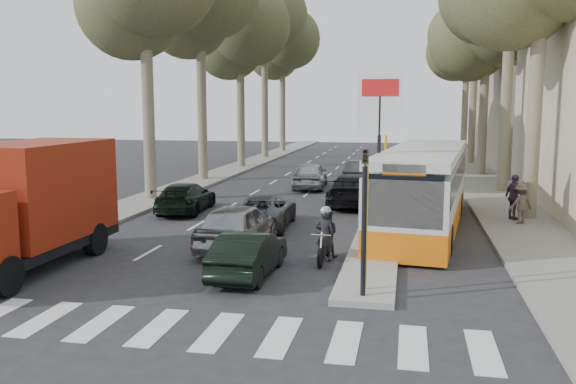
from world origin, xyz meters
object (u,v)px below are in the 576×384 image
Objects in this scene: red_truck at (25,203)px; motorcycle at (326,236)px; silver_hatchback at (238,226)px; city_bus at (424,186)px; dark_hatchback at (249,254)px.

motorcycle is (8.17, 2.48, -1.11)m from red_truck.
city_bus is (5.90, 4.35, 0.85)m from silver_hatchback.
silver_hatchback is 0.38× the size of city_bus.
silver_hatchback is 7.38m from city_bus.
red_truck is at bearing 5.60° from dark_hatchback.
red_truck reaches higher than motorcycle.
motorcycle is at bearing 164.70° from silver_hatchback.
dark_hatchback is 1.90× the size of motorcycle.
silver_hatchback is 2.27× the size of motorcycle.
silver_hatchback is at bearing 33.85° from red_truck.
dark_hatchback is 2.74m from motorcycle.
silver_hatchback is at bearing -136.68° from city_bus.
city_bus is (11.10, 7.75, -0.26)m from red_truck.
red_truck is at bearing 35.23° from silver_hatchback.
dark_hatchback is at bearing 113.28° from silver_hatchback.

